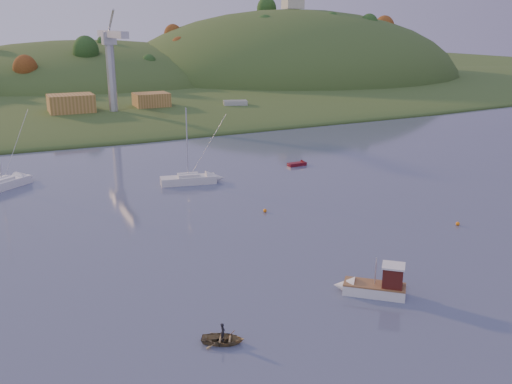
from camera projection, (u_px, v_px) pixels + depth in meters
name	position (u px, v px, depth m)	size (l,w,h in m)	color
ground	(431.00, 370.00, 42.07)	(500.00, 500.00, 0.00)	#343E56
far_shore	(55.00, 83.00, 241.36)	(620.00, 220.00, 1.50)	#2E491D
shore_slope	(79.00, 101.00, 185.04)	(640.00, 150.00, 7.00)	#2E491D
hill_center	(87.00, 86.00, 228.12)	(140.00, 120.00, 36.00)	#2E491D
hill_right	(292.00, 81.00, 249.89)	(150.00, 130.00, 60.00)	#2E491D
hilltop_house	(293.00, 0.00, 240.33)	(9.00, 7.00, 6.45)	beige
hillside_trees	(70.00, 94.00, 202.37)	(280.00, 50.00, 32.00)	#194619
wharf	(124.00, 115.00, 149.48)	(42.00, 16.00, 2.40)	slate
shed_west	(71.00, 104.00, 144.00)	(11.00, 8.00, 4.80)	olive
shed_east	(151.00, 100.00, 153.57)	(9.00, 7.00, 4.00)	olive
dock_crane	(111.00, 54.00, 140.56)	(3.20, 28.00, 20.30)	#B7B7BC
fishing_boat	(370.00, 285.00, 53.55)	(6.43, 5.98, 4.29)	silver
sailboat_near	(2.00, 184.00, 87.62)	(8.86, 7.91, 12.73)	white
sailboat_far	(188.00, 179.00, 90.39)	(9.03, 4.08, 12.08)	silver
canoe	(223.00, 339.00, 45.50)	(2.45, 3.43, 0.71)	olive
paddler	(223.00, 335.00, 45.39)	(0.55, 0.36, 1.51)	black
red_tender	(300.00, 164.00, 102.21)	(4.00, 1.50, 1.34)	#5A0C17
work_vessel	(235.00, 109.00, 158.24)	(15.90, 9.25, 3.86)	slate
buoy_0	(458.00, 224.00, 71.87)	(0.50, 0.50, 0.50)	orange
buoy_1	(265.00, 211.00, 76.87)	(0.50, 0.50, 0.50)	orange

